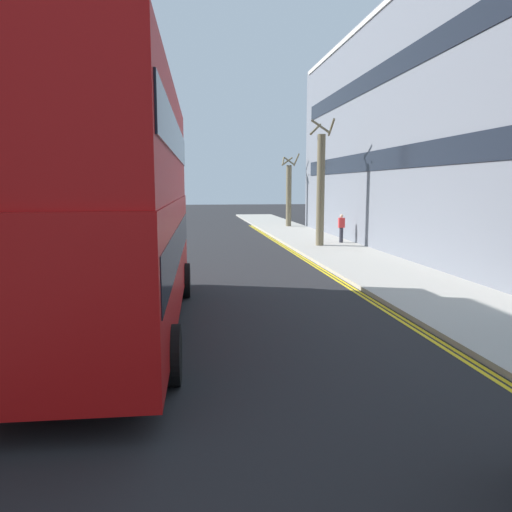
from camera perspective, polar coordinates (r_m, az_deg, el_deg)
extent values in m
cube|color=#ADA89E|center=(17.79, 17.19, -2.89)|extent=(4.00, 80.00, 0.14)
cube|color=#ADA89E|center=(17.04, -26.65, -3.87)|extent=(4.00, 80.00, 0.14)
cube|color=yellow|center=(15.19, 13.17, -4.85)|extent=(0.10, 56.00, 0.01)
cube|color=yellow|center=(15.13, 12.60, -4.88)|extent=(0.10, 56.00, 0.01)
cube|color=#B20F0F|center=(11.71, -14.98, -0.07)|extent=(2.82, 10.87, 2.60)
cube|color=#B20F0F|center=(11.64, -15.45, 12.45)|extent=(2.77, 10.65, 2.50)
cube|color=black|center=(11.68, -15.03, 1.39)|extent=(2.84, 10.44, 0.84)
cube|color=black|center=(11.65, -15.47, 12.94)|extent=(2.82, 10.22, 0.80)
cube|color=yellow|center=(16.94, -12.43, 7.71)|extent=(2.00, 0.12, 0.44)
cube|color=maroon|center=(11.82, -15.70, 18.74)|extent=(2.54, 9.78, 0.10)
cylinder|color=black|center=(15.38, -17.55, -2.89)|extent=(0.33, 1.05, 1.04)
cylinder|color=black|center=(15.09, -8.20, -2.80)|extent=(0.33, 1.05, 1.04)
cylinder|color=black|center=(9.12, -25.86, -10.83)|extent=(0.33, 1.05, 1.04)
cylinder|color=black|center=(8.61, -9.69, -11.21)|extent=(0.33, 1.05, 1.04)
cylinder|color=#2D2D38|center=(28.62, 9.81, 2.39)|extent=(0.22, 0.22, 0.85)
cube|color=red|center=(28.56, 9.84, 3.80)|extent=(0.34, 0.22, 0.56)
sphere|color=beige|center=(28.53, 9.86, 4.58)|extent=(0.20, 0.20, 0.20)
cylinder|color=#6B6047|center=(26.95, 7.47, 7.50)|extent=(0.43, 0.43, 5.92)
cylinder|color=#6B6047|center=(27.26, 8.70, 14.48)|extent=(0.15, 1.10, 0.82)
cylinder|color=#6B6047|center=(27.38, 6.88, 14.33)|extent=(0.79, 0.63, 0.67)
cylinder|color=#6B6047|center=(26.64, 7.49, 14.60)|extent=(1.00, 0.48, 0.77)
cylinder|color=#6B6047|center=(39.85, 3.80, 6.94)|extent=(0.43, 0.43, 4.84)
cylinder|color=#6B6047|center=(40.09, 4.69, 11.01)|extent=(0.26, 1.28, 0.94)
cylinder|color=#6B6047|center=(40.31, 3.61, 10.84)|extent=(0.96, 0.27, 0.71)
cylinder|color=#6B6047|center=(39.93, 3.17, 10.88)|extent=(0.40, 0.97, 0.73)
cylinder|color=#6B6047|center=(39.47, 3.88, 10.86)|extent=(0.89, 0.23, 0.67)
cube|color=slate|center=(29.16, 22.52, 12.86)|extent=(10.00, 28.00, 12.15)
cube|color=black|center=(27.41, 13.22, 19.25)|extent=(0.04, 24.64, 1.00)
cube|color=black|center=(26.90, 12.93, 10.60)|extent=(0.04, 24.64, 1.00)
cube|color=silver|center=(28.20, 13.45, 25.54)|extent=(0.12, 26.60, 0.24)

